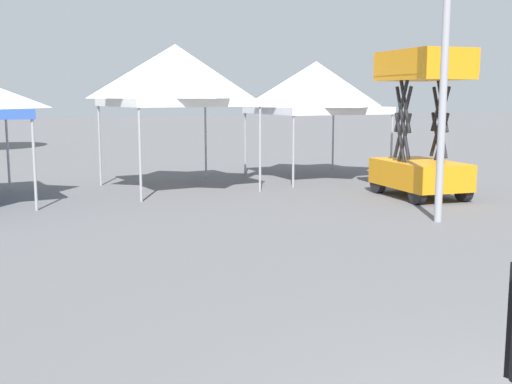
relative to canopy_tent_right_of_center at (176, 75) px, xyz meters
The scene contains 3 objects.
canopy_tent_right_of_center is the anchor object (origin of this frame).
canopy_tent_behind_right 4.30m from the canopy_tent_right_of_center, ahead, with size 3.29×3.29×3.30m.
scissor_lift 6.22m from the canopy_tent_right_of_center, 39.83° to the right, with size 1.70×2.47×3.35m.
Camera 1 is at (-3.30, -2.14, 2.33)m, focal length 44.68 mm.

